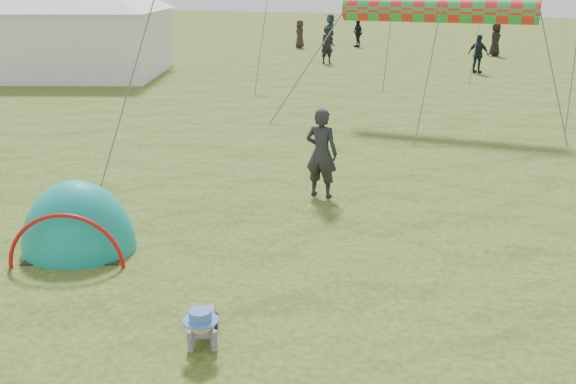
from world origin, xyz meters
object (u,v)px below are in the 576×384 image
at_px(crawling_toddler, 203,322).
at_px(event_marquee, 81,18).
at_px(standing_adult, 321,153).
at_px(popup_tent, 80,250).

relative_size(crawling_toddler, event_marquee, 0.10).
distance_m(standing_adult, event_marquee, 18.51).
height_order(crawling_toddler, standing_adult, standing_adult).
bearing_deg(crawling_toddler, popup_tent, 127.40).
bearing_deg(crawling_toddler, standing_adult, 70.52).
relative_size(crawling_toddler, standing_adult, 0.42).
distance_m(crawling_toddler, standing_adult, 5.34).
distance_m(popup_tent, event_marquee, 19.45).
distance_m(popup_tent, standing_adult, 4.55).
bearing_deg(standing_adult, popup_tent, 58.38).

